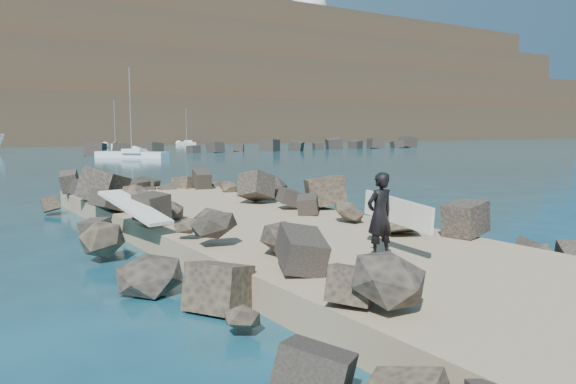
# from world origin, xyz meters

# --- Properties ---
(ground) EXTENTS (800.00, 800.00, 0.00)m
(ground) POSITION_xyz_m (0.00, 0.00, 0.00)
(ground) COLOR #0F384C
(ground) RESTS_ON ground
(jetty) EXTENTS (6.00, 26.00, 0.60)m
(jetty) POSITION_xyz_m (0.00, -2.00, 0.30)
(jetty) COLOR #8C7759
(jetty) RESTS_ON ground
(riprap_left) EXTENTS (2.60, 22.00, 1.00)m
(riprap_left) POSITION_xyz_m (-2.90, -1.50, 0.50)
(riprap_left) COLOR black
(riprap_left) RESTS_ON ground
(riprap_right) EXTENTS (2.60, 22.00, 1.00)m
(riprap_right) POSITION_xyz_m (2.90, -1.50, 0.50)
(riprap_right) COLOR black
(riprap_right) RESTS_ON ground
(breakwater_secondary) EXTENTS (52.00, 4.00, 1.20)m
(breakwater_secondary) POSITION_xyz_m (35.00, 55.00, 0.60)
(breakwater_secondary) COLOR black
(breakwater_secondary) RESTS_ON ground
(surfboard_resting) EXTENTS (1.12, 2.65, 0.09)m
(surfboard_resting) POSITION_xyz_m (-3.28, 0.85, 1.04)
(surfboard_resting) COLOR silver
(surfboard_resting) RESTS_ON riprap_left
(surfer_with_board) EXTENTS (0.87, 2.03, 1.64)m
(surfer_with_board) POSITION_xyz_m (-0.24, -4.66, 1.43)
(surfer_with_board) COLOR black
(surfer_with_board) RESTS_ON jetty
(radome) EXTENTS (12.97, 12.97, 20.54)m
(radome) POSITION_xyz_m (112.28, 157.21, 43.94)
(radome) COLOR silver
(radome) RESTS_ON headland
(sailboat_f) EXTENTS (1.26, 5.72, 7.04)m
(sailboat_f) POSITION_xyz_m (33.83, 85.14, 0.35)
(sailboat_f) COLOR white
(sailboat_f) RESTS_ON ground
(sailboat_d) EXTENTS (3.04, 6.46, 7.70)m
(sailboat_d) POSITION_xyz_m (18.38, 77.26, 0.35)
(sailboat_d) COLOR white
(sailboat_d) RESTS_ON ground
(sailboat_c) EXTENTS (6.44, 7.39, 9.62)m
(sailboat_c) POSITION_xyz_m (11.19, 46.46, 0.35)
(sailboat_c) COLOR white
(sailboat_c) RESTS_ON ground
(headland_buildings) EXTENTS (137.50, 30.50, 5.00)m
(headland_buildings) POSITION_xyz_m (16.81, 152.19, 33.97)
(headland_buildings) COLOR white
(headland_buildings) RESTS_ON headland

